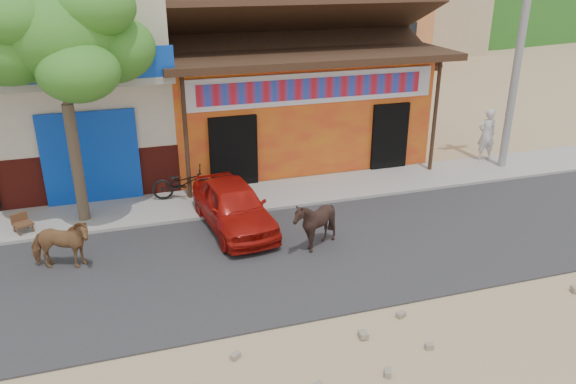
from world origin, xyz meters
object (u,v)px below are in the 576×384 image
(tree, at_px, (67,104))
(pedestrian, at_px, (487,135))
(cow_dark, at_px, (315,224))
(cafe_chair_right, at_px, (21,216))
(red_car, at_px, (233,206))
(utility_pole, at_px, (521,39))
(scooter, at_px, (184,183))
(cow_tan, at_px, (61,245))

(tree, height_order, pedestrian, tree)
(cow_dark, xyz_separation_m, cafe_chair_right, (-6.55, 2.78, -0.12))
(tree, relative_size, red_car, 1.71)
(utility_pole, distance_m, scooter, 10.77)
(cow_dark, xyz_separation_m, red_car, (-1.55, 1.65, -0.03))
(scooter, bearing_deg, cow_tan, 144.41)
(cow_tan, bearing_deg, scooter, -32.75)
(red_car, relative_size, scooter, 2.02)
(cow_dark, height_order, cafe_chair_right, cow_dark)
(utility_pole, xyz_separation_m, cafe_chair_right, (-14.20, -0.55, -3.57))
(utility_pole, distance_m, red_car, 9.98)
(utility_pole, height_order, pedestrian, utility_pole)
(scooter, distance_m, pedestrian, 9.97)
(tree, xyz_separation_m, pedestrian, (12.60, 0.90, -2.14))
(tree, bearing_deg, pedestrian, 4.09)
(pedestrian, xyz_separation_m, cafe_chair_right, (-14.00, -1.25, -0.43))
(tree, bearing_deg, cow_dark, -31.28)
(red_car, distance_m, pedestrian, 9.32)
(cow_tan, xyz_separation_m, scooter, (3.03, 2.92, -0.04))
(tree, xyz_separation_m, red_car, (3.60, -1.48, -2.48))
(scooter, height_order, pedestrian, pedestrian)
(pedestrian, bearing_deg, tree, 10.09)
(tree, distance_m, cow_dark, 6.51)
(tree, height_order, cow_dark, tree)
(utility_pole, bearing_deg, tree, -179.10)
(scooter, bearing_deg, cafe_chair_right, 113.19)
(cow_tan, bearing_deg, pedestrian, -62.70)
(red_car, height_order, pedestrian, pedestrian)
(cafe_chair_right, bearing_deg, tree, -15.67)
(red_car, height_order, cafe_chair_right, red_car)
(cow_dark, bearing_deg, scooter, -134.73)
(cow_dark, height_order, scooter, cow_dark)
(tree, bearing_deg, cow_tan, -99.30)
(tree, bearing_deg, red_car, -22.40)
(pedestrian, bearing_deg, cow_tan, 20.08)
(utility_pole, distance_m, cow_tan, 13.88)
(utility_pole, bearing_deg, scooter, 177.92)
(tree, bearing_deg, scooter, 12.16)
(utility_pole, xyz_separation_m, pedestrian, (-0.20, 0.70, -3.14))
(utility_pole, distance_m, cafe_chair_right, 14.65)
(utility_pole, height_order, cafe_chair_right, utility_pole)
(pedestrian, bearing_deg, red_car, 20.84)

